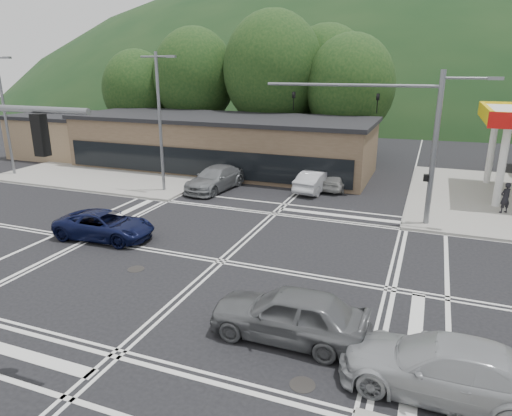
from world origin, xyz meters
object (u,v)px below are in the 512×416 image
(car_blue_west, at_px, (105,225))
(car_northbound, at_px, (215,179))
(car_queue_b, at_px, (338,180))
(pedestrian, at_px, (505,198))
(car_queue_a, at_px, (316,181))
(car_grey_center, at_px, (289,314))
(car_silver_east, at_px, (445,368))

(car_blue_west, relative_size, car_northbound, 0.90)
(car_queue_b, xyz_separation_m, pedestrian, (9.97, -2.34, 0.37))
(car_blue_west, distance_m, car_queue_a, 14.51)
(car_blue_west, height_order, car_grey_center, car_grey_center)
(car_grey_center, bearing_deg, pedestrian, 154.18)
(car_silver_east, bearing_deg, car_grey_center, -100.68)
(car_queue_a, relative_size, pedestrian, 2.48)
(car_grey_center, relative_size, car_northbound, 0.91)
(car_blue_west, xyz_separation_m, car_silver_east, (15.50, -6.00, 0.09))
(car_queue_b, relative_size, pedestrian, 2.19)
(car_queue_b, height_order, car_northbound, car_northbound)
(car_blue_west, relative_size, car_grey_center, 0.99)
(car_grey_center, height_order, car_silver_east, car_grey_center)
(car_silver_east, bearing_deg, pedestrian, 171.04)
(car_silver_east, height_order, car_northbound, car_northbound)
(car_northbound, bearing_deg, car_silver_east, -40.73)
(car_queue_a, bearing_deg, car_grey_center, 110.24)
(car_blue_west, relative_size, car_queue_a, 1.12)
(car_northbound, distance_m, pedestrian, 17.79)
(pedestrian, bearing_deg, car_grey_center, 27.56)
(car_silver_east, distance_m, pedestrian, 17.47)
(car_grey_center, xyz_separation_m, car_queue_b, (-2.19, 18.50, -0.18))
(car_silver_east, height_order, car_queue_b, car_silver_east)
(car_blue_west, distance_m, car_silver_east, 16.62)
(car_northbound, bearing_deg, car_grey_center, -49.21)
(car_silver_east, distance_m, car_queue_b, 20.61)
(car_blue_west, xyz_separation_m, car_queue_a, (7.52, 12.41, 0.04))
(car_queue_a, xyz_separation_m, car_northbound, (-6.50, -2.16, 0.06))
(car_blue_west, height_order, pedestrian, pedestrian)
(car_queue_b, distance_m, car_northbound, 8.44)
(car_queue_a, xyz_separation_m, car_queue_b, (1.29, 1.09, -0.06))
(car_grey_center, height_order, pedestrian, pedestrian)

